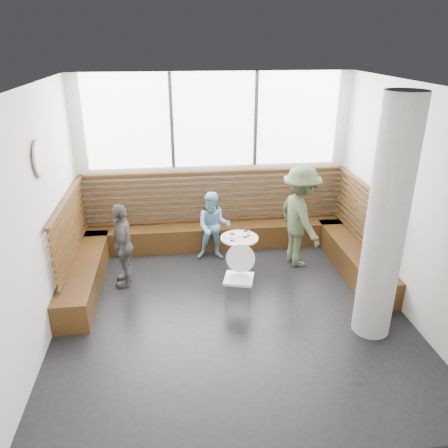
{
  "coord_description": "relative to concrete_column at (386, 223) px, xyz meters",
  "views": [
    {
      "loc": [
        -0.76,
        -5.32,
        3.74
      ],
      "look_at": [
        0.0,
        1.0,
        1.0
      ],
      "focal_mm": 35.0,
      "sensor_mm": 36.0,
      "label": 1
    }
  ],
  "objects": [
    {
      "name": "cafe_table",
      "position": [
        -1.56,
        1.81,
        -1.13
      ],
      "size": [
        0.64,
        0.64,
        0.65
      ],
      "color": "silver",
      "rests_on": "ground"
    },
    {
      "name": "child_left",
      "position": [
        -3.46,
        1.66,
        -0.91
      ],
      "size": [
        0.35,
        0.81,
        1.38
      ],
      "primitive_type": "imported",
      "rotation": [
        0.0,
        0.0,
        -1.56
      ],
      "color": "#57534F",
      "rests_on": "ground"
    },
    {
      "name": "glass_right",
      "position": [
        -1.41,
        1.86,
        -0.9
      ],
      "size": [
        0.07,
        0.07,
        0.1
      ],
      "primitive_type": "cylinder",
      "color": "white",
      "rests_on": "cafe_table"
    },
    {
      "name": "cafe_chair",
      "position": [
        -1.72,
        0.88,
        -1.07
      ],
      "size": [
        0.44,
        0.43,
        0.91
      ],
      "rotation": [
        0.0,
        0.0,
        -0.27
      ],
      "color": "white",
      "rests_on": "ground"
    },
    {
      "name": "menu_card",
      "position": [
        -1.54,
        1.59,
        -0.94
      ],
      "size": [
        0.23,
        0.17,
        0.0
      ],
      "primitive_type": "cube",
      "rotation": [
        0.0,
        0.0,
        0.08
      ],
      "color": "#A5C64C",
      "rests_on": "cafe_table"
    },
    {
      "name": "child_back",
      "position": [
        -1.95,
        2.36,
        -0.97
      ],
      "size": [
        0.67,
        0.56,
        1.26
      ],
      "primitive_type": "imported",
      "rotation": [
        0.0,
        0.0,
        -0.14
      ],
      "color": "#79B0D2",
      "rests_on": "ground"
    },
    {
      "name": "booth",
      "position": [
        -1.85,
        2.37,
        -1.19
      ],
      "size": [
        5.0,
        2.5,
        1.44
      ],
      "color": "#3D250F",
      "rests_on": "ground"
    },
    {
      "name": "plate_far",
      "position": [
        -1.51,
        1.92,
        -0.94
      ],
      "size": [
        0.2,
        0.2,
        0.01
      ],
      "primitive_type": "cylinder",
      "color": "white",
      "rests_on": "cafe_table"
    },
    {
      "name": "plate_near",
      "position": [
        -1.72,
        1.88,
        -0.94
      ],
      "size": [
        0.2,
        0.2,
        0.01
      ],
      "primitive_type": "cylinder",
      "color": "white",
      "rests_on": "cafe_table"
    },
    {
      "name": "glass_mid",
      "position": [
        -1.47,
        1.81,
        -0.89
      ],
      "size": [
        0.07,
        0.07,
        0.1
      ],
      "primitive_type": "cylinder",
      "color": "white",
      "rests_on": "cafe_table"
    },
    {
      "name": "glass_left",
      "position": [
        -1.7,
        1.71,
        -0.89
      ],
      "size": [
        0.07,
        0.07,
        0.12
      ],
      "primitive_type": "cylinder",
      "color": "white",
      "rests_on": "cafe_table"
    },
    {
      "name": "wall_art",
      "position": [
        -4.31,
        1.0,
        0.7
      ],
      "size": [
        0.03,
        0.5,
        0.5
      ],
      "primitive_type": "cylinder",
      "rotation": [
        0.0,
        1.57,
        0.0
      ],
      "color": "white",
      "rests_on": "room"
    },
    {
      "name": "room",
      "position": [
        -1.85,
        0.6,
        0.0
      ],
      "size": [
        5.0,
        5.0,
        3.2
      ],
      "color": "silver",
      "rests_on": "ground"
    },
    {
      "name": "adult_man",
      "position": [
        -0.48,
        2.0,
        -0.71
      ],
      "size": [
        0.87,
        1.26,
        1.79
      ],
      "primitive_type": "imported",
      "rotation": [
        0.0,
        0.0,
        1.76
      ],
      "color": "#475236",
      "rests_on": "ground"
    },
    {
      "name": "concrete_column",
      "position": [
        0.0,
        0.0,
        0.0
      ],
      "size": [
        0.5,
        0.5,
        3.2
      ],
      "primitive_type": "cylinder",
      "color": "gray",
      "rests_on": "ground"
    }
  ]
}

